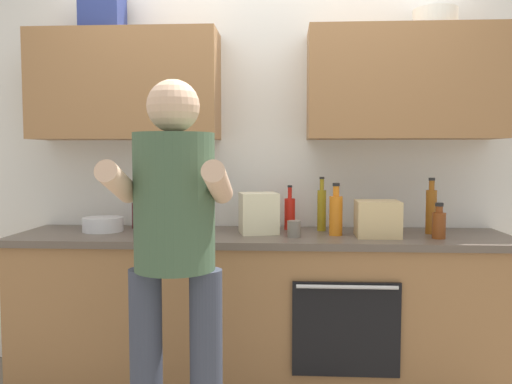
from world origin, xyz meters
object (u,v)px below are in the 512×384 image
(bottle_syrup, at_px, (431,210))
(bottle_water, at_px, (210,217))
(knife_block, at_px, (176,214))
(bottle_wine, at_px, (137,214))
(cup_stoneware, at_px, (294,229))
(grocery_bag_bread, at_px, (377,219))
(bottle_oil, at_px, (322,209))
(mixing_bowl, at_px, (103,224))
(person_standing, at_px, (175,243))
(bottle_juice, at_px, (336,214))
(bottle_vinegar, at_px, (439,224))
(grocery_bag_rice, at_px, (259,213))
(bottle_hotsauce, at_px, (290,213))

(bottle_syrup, xyz_separation_m, bottle_water, (-1.29, -0.00, -0.05))
(knife_block, bearing_deg, bottle_wine, 133.70)
(cup_stoneware, bearing_deg, grocery_bag_bread, 4.86)
(bottle_oil, relative_size, mixing_bowl, 1.36)
(knife_block, bearing_deg, person_standing, -78.36)
(bottle_juice, bearing_deg, mixing_bowl, 176.98)
(bottle_oil, distance_m, mixing_bowl, 1.31)
(bottle_juice, bearing_deg, bottle_vinegar, -8.84)
(bottle_syrup, distance_m, grocery_bag_rice, 1.00)
(bottle_wine, bearing_deg, grocery_bag_rice, -12.59)
(person_standing, height_order, grocery_bag_rice, person_standing)
(bottle_juice, relative_size, knife_block, 0.95)
(grocery_bag_bread, bearing_deg, person_standing, -141.35)
(bottle_oil, bearing_deg, knife_block, -161.04)
(bottle_juice, xyz_separation_m, bottle_oil, (-0.07, 0.17, 0.01))
(bottle_juice, distance_m, bottle_oil, 0.19)
(bottle_oil, relative_size, bottle_wine, 1.56)
(bottle_hotsauce, height_order, bottle_juice, bottle_juice)
(bottle_vinegar, distance_m, knife_block, 1.45)
(person_standing, bearing_deg, cup_stoneware, 55.37)
(mixing_bowl, bearing_deg, bottle_wine, 41.83)
(cup_stoneware, bearing_deg, bottle_syrup, 11.83)
(person_standing, bearing_deg, bottle_wine, 113.95)
(bottle_syrup, bearing_deg, bottle_hotsauce, 171.19)
(bottle_oil, height_order, grocery_bag_rice, bottle_oil)
(bottle_water, xyz_separation_m, knife_block, (-0.16, -0.20, 0.04))
(bottle_water, distance_m, grocery_bag_bread, 0.97)
(grocery_bag_bread, bearing_deg, mixing_bowl, 176.10)
(bottle_hotsauce, relative_size, mixing_bowl, 1.13)
(bottle_syrup, distance_m, bottle_wine, 1.77)
(bottle_hotsauce, bearing_deg, bottle_water, -164.49)
(bottle_vinegar, relative_size, bottle_oil, 0.60)
(grocery_bag_bread, bearing_deg, bottle_vinegar, -8.61)
(bottle_juice, distance_m, grocery_bag_bread, 0.23)
(bottle_wine, height_order, cup_stoneware, bottle_wine)
(cup_stoneware, height_order, mixing_bowl, cup_stoneware)
(bottle_wine, distance_m, mixing_bowl, 0.22)
(cup_stoneware, bearing_deg, bottle_vinegar, -0.68)
(bottle_hotsauce, bearing_deg, cup_stoneware, -85.62)
(bottle_wine, bearing_deg, bottle_water, -15.54)
(bottle_juice, height_order, cup_stoneware, bottle_juice)
(bottle_syrup, height_order, knife_block, bottle_syrup)
(grocery_bag_rice, bearing_deg, bottle_vinegar, -7.58)
(bottle_juice, distance_m, cup_stoneware, 0.26)
(mixing_bowl, bearing_deg, grocery_bag_bread, -3.90)
(person_standing, distance_m, bottle_vinegar, 1.49)
(bottle_oil, bearing_deg, bottle_syrup, -7.61)
(bottle_water, relative_size, mixing_bowl, 0.99)
(person_standing, xyz_separation_m, bottle_wine, (-0.46, 1.04, -0.00))
(bottle_syrup, relative_size, bottle_wine, 1.56)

